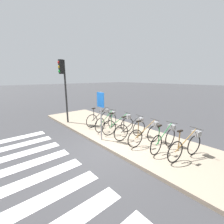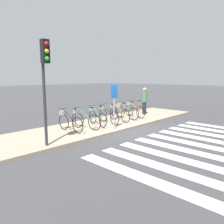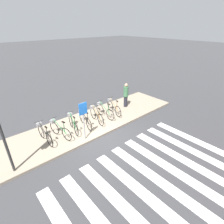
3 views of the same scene
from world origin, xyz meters
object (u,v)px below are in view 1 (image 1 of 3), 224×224
at_px(parked_bicycle_6, 187,145).
at_px(traffic_light, 63,79).
at_px(sign_post, 101,108).
at_px(parked_bicycle_3, 132,128).
at_px(parked_bicycle_0, 100,117).
at_px(parked_bicycle_2, 120,124).
at_px(parked_bicycle_4, 147,133).
at_px(parked_bicycle_5, 165,138).
at_px(parked_bicycle_1, 107,121).

bearing_deg(parked_bicycle_6, traffic_light, -168.66).
bearing_deg(sign_post, parked_bicycle_3, 57.45).
relative_size(parked_bicycle_0, parked_bicycle_2, 1.02).
bearing_deg(parked_bicycle_4, traffic_light, -166.73).
distance_m(parked_bicycle_5, parked_bicycle_6, 0.78).
xyz_separation_m(parked_bicycle_0, parked_bicycle_3, (2.35, -0.05, 0.00)).
xyz_separation_m(parked_bicycle_6, sign_post, (-3.02, -1.23, 0.93)).
bearing_deg(parked_bicycle_4, parked_bicycle_2, 178.51).
distance_m(parked_bicycle_1, parked_bicycle_2, 0.84).
height_order(parked_bicycle_0, parked_bicycle_3, same).
distance_m(parked_bicycle_0, parked_bicycle_2, 1.59).
bearing_deg(parked_bicycle_3, traffic_light, -163.89).
height_order(parked_bicycle_0, traffic_light, traffic_light).
bearing_deg(parked_bicycle_0, parked_bicycle_1, -8.95).
distance_m(parked_bicycle_0, parked_bicycle_6, 4.65).
relative_size(parked_bicycle_3, parked_bicycle_5, 0.99).
bearing_deg(traffic_light, parked_bicycle_3, 16.11).
relative_size(parked_bicycle_5, parked_bicycle_6, 1.01).
distance_m(parked_bicycle_4, traffic_light, 5.45).
distance_m(parked_bicycle_1, parked_bicycle_3, 1.60).
distance_m(parked_bicycle_6, sign_post, 3.39).
relative_size(parked_bicycle_2, traffic_light, 0.47).
relative_size(parked_bicycle_1, parked_bicycle_3, 0.99).
xyz_separation_m(parked_bicycle_2, sign_post, (0.04, -1.14, 0.93)).
height_order(parked_bicycle_0, parked_bicycle_5, same).
distance_m(parked_bicycle_1, parked_bicycle_5, 3.12).
distance_m(parked_bicycle_2, parked_bicycle_5, 2.28).
xyz_separation_m(parked_bicycle_2, traffic_light, (-3.34, -1.19, 2.09)).
bearing_deg(parked_bicycle_0, parked_bicycle_5, 0.65).
bearing_deg(parked_bicycle_2, parked_bicycle_6, 1.67).
height_order(parked_bicycle_2, parked_bicycle_6, same).
height_order(parked_bicycle_1, parked_bicycle_3, same).
distance_m(parked_bicycle_5, sign_post, 2.72).
distance_m(parked_bicycle_3, sign_post, 1.64).
bearing_deg(parked_bicycle_0, parked_bicycle_6, 0.63).
relative_size(parked_bicycle_3, sign_post, 0.83).
relative_size(parked_bicycle_2, sign_post, 0.82).
height_order(parked_bicycle_2, parked_bicycle_3, same).
xyz_separation_m(parked_bicycle_5, traffic_light, (-5.62, -1.28, 2.09)).
height_order(parked_bicycle_3, parked_bicycle_6, same).
xyz_separation_m(parked_bicycle_3, traffic_light, (-4.10, -1.19, 2.09)).
bearing_deg(parked_bicycle_2, parked_bicycle_3, -0.67).
relative_size(parked_bicycle_3, traffic_light, 0.47).
xyz_separation_m(parked_bicycle_4, sign_post, (-1.52, -1.10, 0.93)).
bearing_deg(parked_bicycle_6, parked_bicycle_2, -178.33).
bearing_deg(parked_bicycle_3, parked_bicycle_0, 178.84).
bearing_deg(parked_bicycle_2, parked_bicycle_1, -174.57).
height_order(parked_bicycle_0, parked_bicycle_6, same).
relative_size(parked_bicycle_1, parked_bicycle_2, 1.01).
bearing_deg(sign_post, parked_bicycle_1, 129.45).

